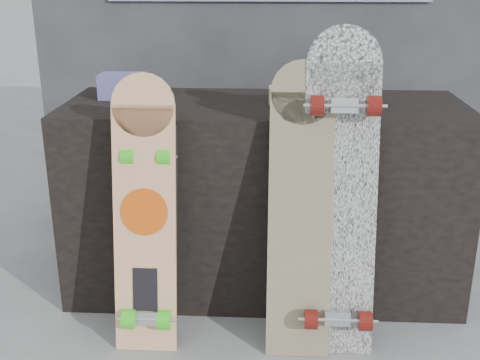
# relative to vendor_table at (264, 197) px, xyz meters

# --- Properties ---
(ground) EXTENTS (60.00, 60.00, 0.00)m
(ground) POSITION_rel_vendor_table_xyz_m (0.00, -0.50, -0.40)
(ground) COLOR slate
(ground) RESTS_ON ground
(vendor_table) EXTENTS (1.60, 0.60, 0.80)m
(vendor_table) POSITION_rel_vendor_table_xyz_m (0.00, 0.00, 0.00)
(vendor_table) COLOR black
(vendor_table) RESTS_ON ground
(booth) EXTENTS (2.40, 0.22, 2.20)m
(booth) POSITION_rel_vendor_table_xyz_m (0.00, 0.85, 0.70)
(booth) COLOR #2E2E32
(booth) RESTS_ON ground
(merch_box_purple) EXTENTS (0.18, 0.12, 0.10)m
(merch_box_purple) POSITION_rel_vendor_table_xyz_m (-0.59, 0.07, 0.45)
(merch_box_purple) COLOR #3F3974
(merch_box_purple) RESTS_ON vendor_table
(merch_box_small) EXTENTS (0.14, 0.14, 0.12)m
(merch_box_small) POSITION_rel_vendor_table_xyz_m (0.37, 0.00, 0.46)
(merch_box_small) COLOR #3F3974
(merch_box_small) RESTS_ON vendor_table
(merch_box_flat) EXTENTS (0.22, 0.10, 0.06)m
(merch_box_flat) POSITION_rel_vendor_table_xyz_m (0.13, 0.02, 0.43)
(merch_box_flat) COLOR #D1B78C
(merch_box_flat) RESTS_ON vendor_table
(longboard_geisha) EXTENTS (0.22, 0.20, 0.98)m
(longboard_geisha) POSITION_rel_vendor_table_xyz_m (-0.41, -0.43, 0.12)
(longboard_geisha) COLOR #D4B28F
(longboard_geisha) RESTS_ON ground
(longboard_celtic) EXTENTS (0.22, 0.27, 1.02)m
(longboard_celtic) POSITION_rel_vendor_table_xyz_m (0.13, -0.40, 0.14)
(longboard_celtic) COLOR #C0B483
(longboard_celtic) RESTS_ON ground
(longboard_cascadia) EXTENTS (0.26, 0.32, 1.14)m
(longboard_cascadia) POSITION_rel_vendor_table_xyz_m (0.27, -0.39, 0.19)
(longboard_cascadia) COLOR white
(longboard_cascadia) RESTS_ON ground
(skateboard_dark) EXTENTS (0.20, 0.30, 0.88)m
(skateboard_dark) POSITION_rel_vendor_table_xyz_m (-0.41, -0.40, 0.05)
(skateboard_dark) COLOR black
(skateboard_dark) RESTS_ON ground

